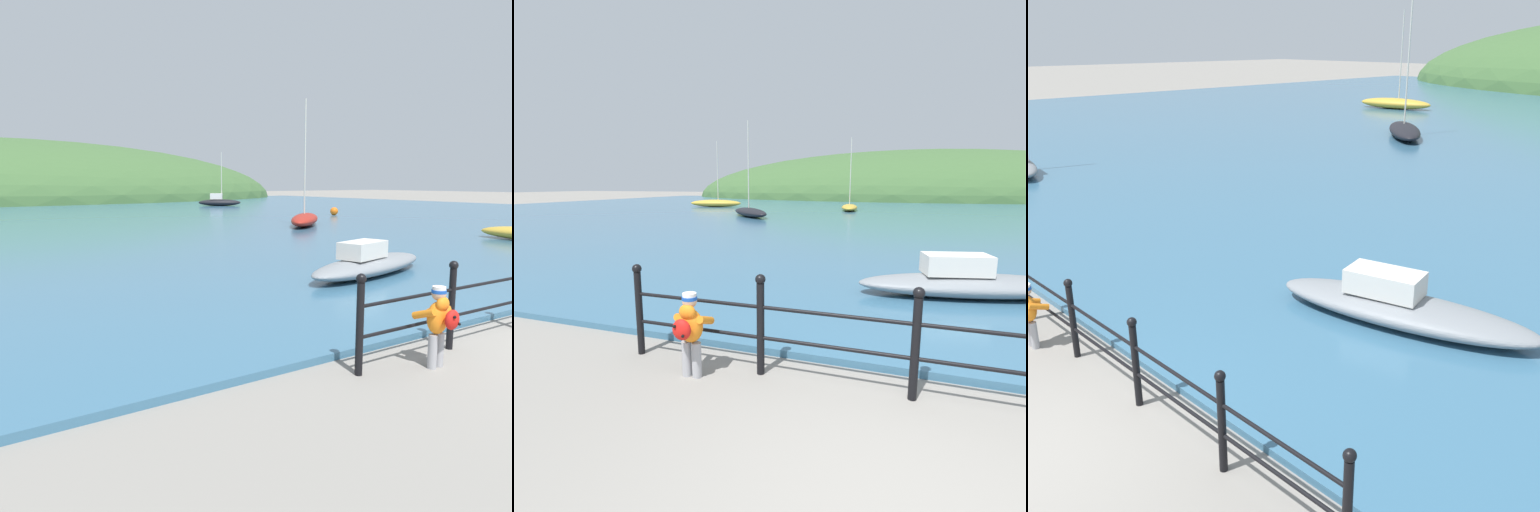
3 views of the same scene
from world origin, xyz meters
The scene contains 7 objects.
water centered at (0.00, 32.00, 0.05)m, with size 80.00×60.00×0.10m, color #386684.
far_hillside centered at (0.00, 65.34, 0.00)m, with size 73.48×40.41×14.74m.
child_in_coat centered at (-2.39, 1.15, 0.61)m, with size 0.38×0.53×1.00m.
boat_mid_harbor centered at (8.12, 16.84, 0.42)m, with size 4.35×4.37×6.05m.
boat_green_fishing centered at (1.02, 5.62, 0.36)m, with size 4.40×2.15×0.81m.
boat_far_right centered at (14.47, 37.08, 0.48)m, with size 3.87×3.19×4.77m.
mooring_buoy centered at (14.58, 21.88, 0.36)m, with size 0.51×0.51×0.51m, color orange.
Camera 1 is at (-7.40, -2.51, 2.24)m, focal length 35.00 mm.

